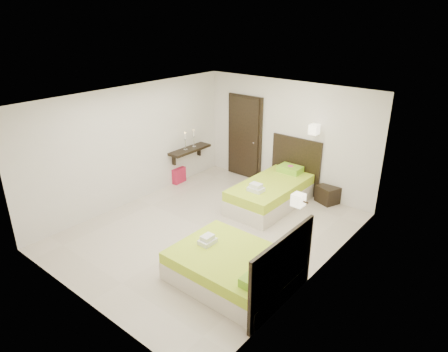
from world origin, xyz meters
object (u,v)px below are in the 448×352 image
Objects in this scene: bed_single at (273,191)px; nightstand at (328,194)px; ottoman at (175,174)px; bed_double at (236,268)px.

bed_single is 4.83× the size of nightstand.
ottoman is at bearing -169.57° from bed_single.
bed_double is 4.33m from ottoman.
bed_double is at bearing -31.35° from ottoman.
bed_double reaches higher than ottoman.
bed_double is 4.29× the size of nightstand.
bed_single is 5.59× the size of ottoman.
ottoman is (-3.52, -1.35, -0.01)m from nightstand.
nightstand is 3.77m from ottoman.
bed_single reaches higher than bed_double.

